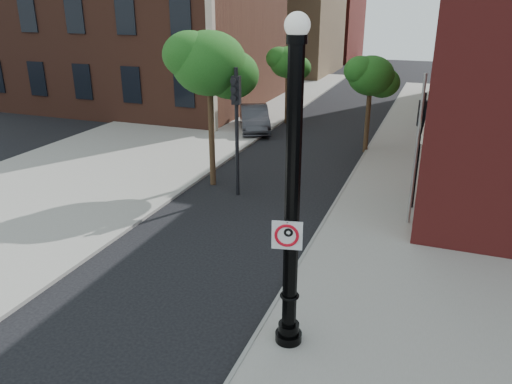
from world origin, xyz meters
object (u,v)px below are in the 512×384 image
at_px(lamppost, 292,211).
at_px(traffic_signal_left, 236,112).
at_px(parked_car, 254,118).
at_px(traffic_signal_right, 420,133).
at_px(no_parking_sign, 287,235).

bearing_deg(lamppost, traffic_signal_left, 119.61).
distance_m(parked_car, traffic_signal_left, 10.83).
height_order(lamppost, parked_car, lamppost).
bearing_deg(traffic_signal_right, parked_car, 115.54).
height_order(parked_car, traffic_signal_right, traffic_signal_right).
distance_m(traffic_signal_left, traffic_signal_right, 6.72).
relative_size(parked_car, traffic_signal_left, 0.91).
xyz_separation_m(parked_car, traffic_signal_left, (3.09, -10.04, 2.63)).
relative_size(lamppost, traffic_signal_right, 1.64).
distance_m(lamppost, traffic_signal_right, 9.27).
relative_size(parked_car, traffic_signal_right, 1.04).
xyz_separation_m(lamppost, traffic_signal_left, (-4.67, 8.21, 0.08)).
height_order(no_parking_sign, parked_car, no_parking_sign).
distance_m(lamppost, no_parking_sign, 0.50).
bearing_deg(traffic_signal_left, traffic_signal_right, -0.23).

